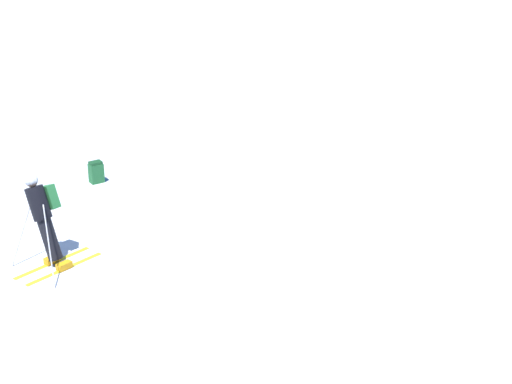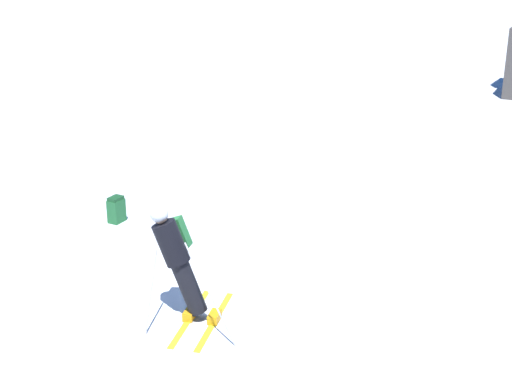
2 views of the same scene
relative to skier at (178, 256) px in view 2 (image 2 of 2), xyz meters
name	(u,v)px [view 2 (image 2 of 2)]	position (x,y,z in m)	size (l,w,h in m)	color
ground_plane	(179,314)	(-0.04, 0.05, -0.93)	(300.00, 300.00, 0.00)	white
skier	(178,256)	(0.00, 0.00, 0.00)	(1.49, 1.71, 1.72)	yellow
spare_backpack	(116,210)	(-2.95, 2.47, -0.69)	(0.23, 0.31, 0.50)	#236633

